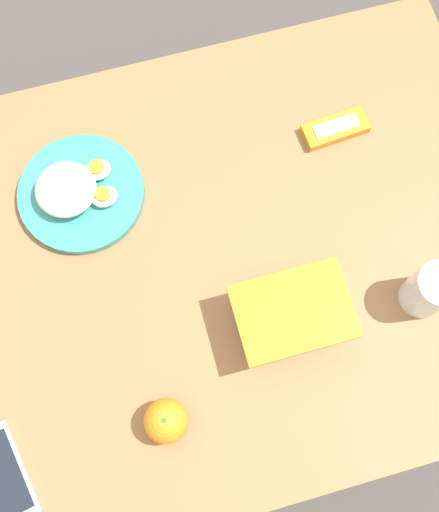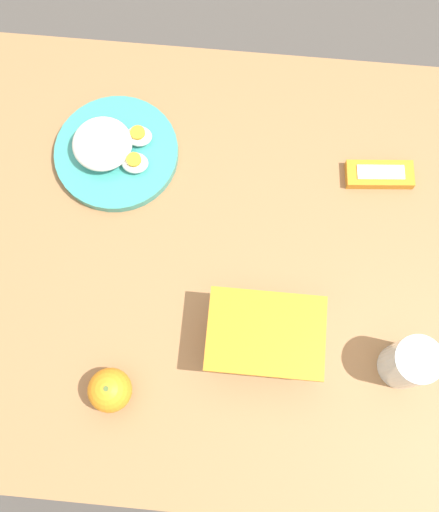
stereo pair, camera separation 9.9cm
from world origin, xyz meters
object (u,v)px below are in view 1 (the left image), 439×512
object	(u,v)px
food_container	(291,316)
drinking_glass	(431,290)
orange_fruit	(166,421)
candy_bar	(335,129)
rice_plate	(77,191)
cell_phone	(0,477)

from	to	relation	value
food_container	drinking_glass	xyz separation A→B (m)	(-0.22, 0.02, 0.02)
orange_fruit	candy_bar	world-z (taller)	orange_fruit
food_container	candy_bar	size ratio (longest dim) A/B	1.49
food_container	drinking_glass	bearing A→B (deg)	174.55
rice_plate	candy_bar	size ratio (longest dim) A/B	1.81
food_container	rice_plate	xyz separation A→B (m)	(0.29, -0.31, -0.01)
cell_phone	drinking_glass	bearing A→B (deg)	-172.66
food_container	cell_phone	size ratio (longest dim) A/B	1.11
candy_bar	drinking_glass	size ratio (longest dim) A/B	1.16
candy_bar	cell_phone	size ratio (longest dim) A/B	0.75
drinking_glass	rice_plate	bearing A→B (deg)	-32.79
food_container	drinking_glass	size ratio (longest dim) A/B	1.73
food_container	cell_phone	xyz separation A→B (m)	(0.50, 0.11, -0.03)
candy_bar	food_container	bearing A→B (deg)	59.34
orange_fruit	cell_phone	xyz separation A→B (m)	(0.27, 0.01, -0.03)
rice_plate	drinking_glass	distance (m)	0.61
cell_phone	candy_bar	bearing A→B (deg)	-148.17
rice_plate	candy_bar	distance (m)	0.47
food_container	candy_bar	xyz separation A→B (m)	(-0.18, -0.31, -0.03)
orange_fruit	candy_bar	bearing A→B (deg)	-135.17
rice_plate	candy_bar	world-z (taller)	rice_plate
food_container	candy_bar	distance (m)	0.36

